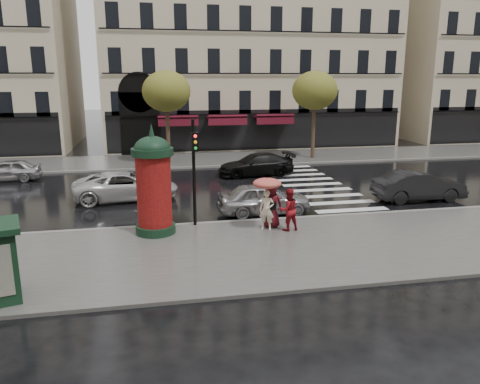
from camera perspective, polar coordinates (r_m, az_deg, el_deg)
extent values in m
plane|color=black|center=(17.50, 0.75, -6.82)|extent=(160.00, 160.00, 0.00)
cube|color=#474744|center=(17.02, 1.10, -7.21)|extent=(90.00, 7.00, 0.12)
cube|color=#474744|center=(35.72, -5.51, 3.91)|extent=(90.00, 6.00, 0.12)
cube|color=slate|center=(20.27, -0.99, -3.70)|extent=(90.00, 0.25, 0.14)
cube|color=slate|center=(32.78, -4.98, 3.05)|extent=(90.00, 0.25, 0.14)
cube|color=silver|center=(27.98, 8.79, 0.93)|extent=(3.60, 11.75, 0.01)
cube|color=#B7A88C|center=(47.13, 0.46, 18.49)|extent=(26.00, 14.00, 20.00)
cylinder|color=#38281C|center=(34.24, -8.80, 7.68)|extent=(0.28, 0.28, 5.20)
ellipsoid|color=#516520|center=(34.07, -8.96, 12.03)|extent=(3.40, 3.40, 2.89)
cylinder|color=#38281C|center=(36.38, 8.95, 8.03)|extent=(0.28, 0.28, 5.20)
ellipsoid|color=#516520|center=(36.22, 9.11, 12.13)|extent=(3.40, 3.40, 2.89)
imported|color=#F9EBCD|center=(18.97, 3.28, -2.19)|extent=(0.71, 0.59, 1.65)
cylinder|color=black|center=(18.83, 3.30, -0.57)|extent=(0.02, 0.02, 1.05)
ellipsoid|color=red|center=(18.70, 3.33, 1.06)|extent=(1.14, 1.14, 0.40)
cone|color=black|center=(18.65, 3.34, 1.75)|extent=(0.04, 0.04, 0.09)
cube|color=black|center=(18.92, 4.05, -1.72)|extent=(0.24, 0.11, 0.31)
imported|color=maroon|center=(18.93, 5.91, -2.15)|extent=(0.94, 0.79, 1.73)
imported|color=#501018|center=(19.26, 3.86, -1.63)|extent=(0.96, 0.68, 1.86)
cylinder|color=black|center=(19.04, -10.23, -4.40)|extent=(1.58, 1.58, 0.34)
cylinder|color=maroon|center=(18.61, -10.44, 0.22)|extent=(1.35, 1.35, 2.81)
cylinder|color=black|center=(18.32, -10.65, 4.84)|extent=(1.62, 1.62, 0.28)
ellipsoid|color=black|center=(18.31, -10.66, 5.19)|extent=(1.40, 1.40, 0.98)
cone|color=black|center=(18.21, -10.76, 7.47)|extent=(0.23, 0.23, 0.51)
cylinder|color=black|center=(19.30, -5.64, 2.28)|extent=(0.13, 0.13, 4.42)
cube|color=black|center=(18.84, -5.54, 6.10)|extent=(0.31, 0.24, 0.77)
imported|color=#9D9CA1|center=(21.55, 2.87, -0.81)|extent=(4.33, 1.82, 1.46)
imported|color=black|center=(25.61, 20.96, 0.72)|extent=(4.66, 1.64, 1.53)
imported|color=#BEBEBE|center=(24.77, -13.74, 0.75)|extent=(5.51, 2.98, 1.47)
imported|color=black|center=(30.09, 1.96, 3.36)|extent=(4.99, 2.34, 1.41)
imported|color=#AAAAAE|center=(31.76, -26.50, 2.38)|extent=(3.95, 1.72, 1.32)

